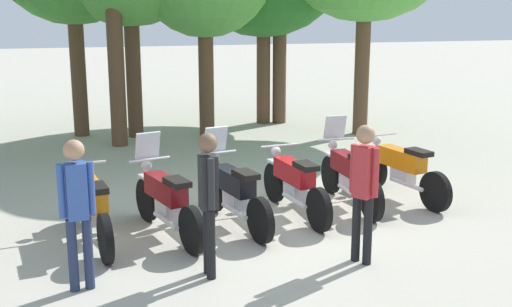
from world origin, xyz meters
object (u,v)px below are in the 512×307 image
motorcycle_1 (166,199)px  person_2 (364,183)px  motorcycle_5 (402,169)px  motorcycle_0 (93,206)px  motorcycle_3 (294,183)px  person_0 (77,203)px  person_1 (208,194)px  motorcycle_4 (349,174)px  motorcycle_2 (233,191)px

motorcycle_1 → person_2: 2.79m
motorcycle_5 → person_2: bearing=130.8°
motorcycle_5 → person_2: 2.98m
motorcycle_0 → motorcycle_3: 3.01m
person_0 → person_1: person_0 is taller
motorcycle_0 → person_0: (-0.17, -1.51, 0.52)m
motorcycle_3 → motorcycle_4: bearing=-84.1°
motorcycle_3 → person_2: bearing=179.0°
motorcycle_0 → person_1: size_ratio=1.26×
motorcycle_2 → motorcycle_3: 1.02m
motorcycle_4 → person_2: 2.41m
motorcycle_1 → motorcycle_2: bearing=-97.2°
motorcycle_4 → motorcycle_5: motorcycle_4 is taller
motorcycle_5 → person_1: person_1 is taller
motorcycle_3 → motorcycle_4: 1.02m
motorcycle_0 → person_2: (3.21, -1.60, 0.53)m
motorcycle_5 → person_1: 4.34m
motorcycle_3 → person_1: (-1.68, -1.90, 0.52)m
person_2 → motorcycle_4: bearing=-141.4°
motorcycle_5 → motorcycle_4: bearing=84.7°
motorcycle_0 → motorcycle_1: (0.99, 0.01, 0.01)m
motorcycle_4 → motorcycle_3: bearing=101.9°
motorcycle_1 → motorcycle_0: bearing=74.6°
motorcycle_0 → motorcycle_2: bearing=-94.1°
motorcycle_0 → motorcycle_3: bearing=-91.4°
motorcycle_4 → motorcycle_5: (0.99, 0.12, -0.01)m
motorcycle_2 → person_1: (-0.68, -1.68, 0.50)m
motorcycle_2 → person_0: bearing=115.2°
motorcycle_3 → motorcycle_1: bearing=93.3°
motorcycle_0 → motorcycle_3: same height
motorcycle_4 → person_0: 4.69m
person_0 → person_2: size_ratio=0.99×
motorcycle_2 → motorcycle_5: motorcycle_2 is taller
person_1 → motorcycle_1: bearing=-79.9°
motorcycle_1 → motorcycle_3: motorcycle_1 is taller
motorcycle_0 → motorcycle_1: size_ratio=1.02×
motorcycle_2 → person_2: 2.21m
person_0 → person_1: (1.47, -0.00, -0.00)m
motorcycle_2 → motorcycle_3: motorcycle_2 is taller
motorcycle_2 → person_2: person_2 is taller
person_2 → person_1: bearing=-34.8°
motorcycle_0 → motorcycle_2: 1.99m
motorcycle_3 → person_2: person_2 is taller
motorcycle_1 → motorcycle_5: (3.98, 0.74, -0.01)m
motorcycle_0 → motorcycle_4: 4.03m
motorcycle_1 → person_1: (0.31, -1.52, 0.50)m
motorcycle_2 → motorcycle_5: bearing=-91.7°
motorcycle_1 → motorcycle_3: size_ratio=0.98×
motorcycle_0 → motorcycle_2: motorcycle_2 is taller
motorcycle_4 → person_1: person_1 is taller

